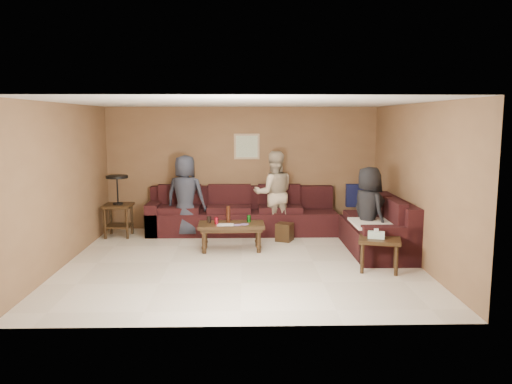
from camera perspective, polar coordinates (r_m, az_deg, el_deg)
The scene contains 10 objects.
room at distance 7.72m, azimuth -1.71°, elevation 3.95°, with size 5.60×5.50×2.50m.
sectional_sofa at distance 9.44m, azimuth 3.33°, elevation -3.45°, with size 4.65×2.90×0.97m.
coffee_table at distance 8.64m, azimuth -2.86°, elevation -4.06°, with size 1.14×0.59×0.75m.
end_table_left at distance 9.95m, azimuth -15.49°, elevation -1.41°, with size 0.52×0.52×1.19m.
side_table_right at distance 7.67m, azimuth 13.89°, elevation -5.67°, with size 0.71×0.63×0.64m.
waste_bin at distance 9.33m, azimuth 3.28°, elevation -4.59°, with size 0.28×0.28×0.33m, color #342111.
wall_art at distance 10.19m, azimuth -1.07°, elevation 5.22°, with size 0.52×0.04×0.52m.
person_left at distance 9.68m, azimuth -8.06°, elevation -0.45°, with size 0.77×0.50×1.58m, color #282C38.
person_middle at distance 9.67m, azimuth 2.06°, elevation -0.17°, with size 0.80×0.62×1.65m, color tan.
person_right at distance 8.47m, azimuth 12.72°, elevation -2.16°, with size 0.72×0.47×1.48m, color black.
Camera 1 is at (0.05, -7.70, 2.25)m, focal length 35.00 mm.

